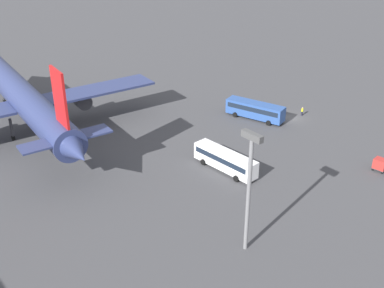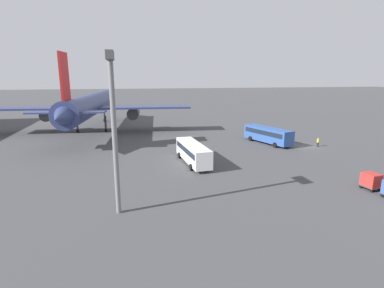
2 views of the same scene
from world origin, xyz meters
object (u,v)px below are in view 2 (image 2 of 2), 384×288
at_px(worker_person, 318,142).
at_px(cargo_cart_red, 371,180).
at_px(airplane, 92,105).
at_px(shuttle_bus_near, 268,134).
at_px(shuttle_bus_far, 193,152).

bearing_deg(worker_person, cargo_cart_red, 159.89).
distance_m(airplane, shuttle_bus_near, 43.21).
distance_m(shuttle_bus_near, shuttle_bus_far, 21.35).
xyz_separation_m(shuttle_bus_near, cargo_cart_red, (-26.83, -0.38, -0.78)).
relative_size(airplane, worker_person, 32.43).
bearing_deg(shuttle_bus_far, airplane, 24.99).
bearing_deg(airplane, cargo_cart_red, -137.15).
height_order(airplane, shuttle_bus_far, airplane).
bearing_deg(shuttle_bus_near, airplane, 41.32).
height_order(shuttle_bus_near, cargo_cart_red, shuttle_bus_near).
xyz_separation_m(airplane, cargo_cart_red, (-49.21, -37.04, -5.49)).
height_order(shuttle_bus_near, worker_person, shuttle_bus_near).
relative_size(airplane, shuttle_bus_far, 4.82).
relative_size(shuttle_bus_near, cargo_cart_red, 5.47).
height_order(airplane, shuttle_bus_near, airplane).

